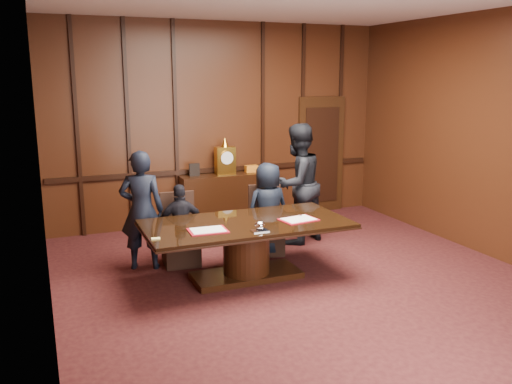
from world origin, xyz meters
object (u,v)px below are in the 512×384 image
at_px(witness_left, 142,210).
at_px(witness_right, 297,184).
at_px(signatory_right, 268,209).
at_px(signatory_left, 181,225).
at_px(sideboard, 226,197).
at_px(conference_table, 246,241).

relative_size(witness_left, witness_right, 0.87).
relative_size(signatory_right, witness_right, 0.73).
height_order(signatory_left, witness_left, witness_left).
xyz_separation_m(sideboard, witness_right, (0.70, -1.41, 0.45)).
relative_size(signatory_left, signatory_right, 0.84).
bearing_deg(conference_table, signatory_left, 129.09).
xyz_separation_m(sideboard, conference_table, (-0.61, -2.59, 0.02)).
bearing_deg(witness_right, conference_table, 21.42).
bearing_deg(signatory_left, conference_table, 134.69).
bearing_deg(sideboard, witness_left, -136.43).
distance_m(sideboard, conference_table, 2.66).
height_order(conference_table, witness_right, witness_right).
xyz_separation_m(sideboard, witness_left, (-1.78, -1.69, 0.33)).
distance_m(conference_table, witness_right, 1.81).
bearing_deg(conference_table, signatory_right, 50.91).
bearing_deg(signatory_left, signatory_right, -174.40).
height_order(signatory_right, witness_left, witness_left).
height_order(conference_table, signatory_right, signatory_right).
distance_m(witness_left, witness_right, 2.49).
distance_m(conference_table, witness_left, 1.50).
height_order(signatory_left, signatory_right, signatory_right).
relative_size(conference_table, signatory_left, 2.28).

